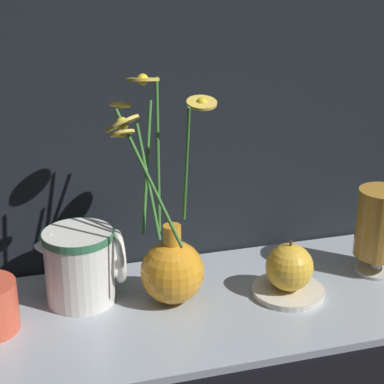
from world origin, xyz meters
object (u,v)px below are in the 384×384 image
(vase_with_flowers, at_px, (171,262))
(ceramic_pitcher, at_px, (81,263))
(tea_glass, at_px, (381,225))
(orange_fruit, at_px, (289,267))

(vase_with_flowers, bearing_deg, ceramic_pitcher, 162.50)
(ceramic_pitcher, xyz_separation_m, tea_glass, (0.50, -0.04, 0.02))
(tea_glass, xyz_separation_m, orange_fruit, (-0.18, -0.03, -0.04))
(vase_with_flowers, relative_size, ceramic_pitcher, 2.69)
(tea_glass, relative_size, orange_fruit, 1.78)
(vase_with_flowers, relative_size, tea_glass, 2.40)
(ceramic_pitcher, bearing_deg, orange_fruit, -12.85)
(ceramic_pitcher, xyz_separation_m, orange_fruit, (0.32, -0.07, -0.02))
(vase_with_flowers, xyz_separation_m, tea_glass, (0.36, -0.00, 0.02))
(ceramic_pitcher, height_order, tea_glass, tea_glass)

